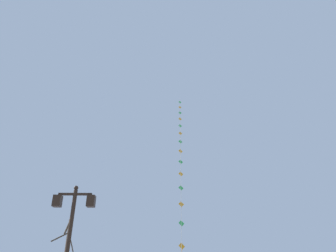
{
  "coord_description": "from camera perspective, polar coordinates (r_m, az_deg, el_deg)",
  "views": [
    {
      "loc": [
        0.36,
        -2.26,
        1.51
      ],
      "look_at": [
        0.78,
        19.7,
        12.65
      ],
      "focal_mm": 31.98,
      "sensor_mm": 36.0,
      "label": 1
    }
  ],
  "objects": [
    {
      "name": "kite_train",
      "position": [
        29.73,
        2.4,
        -5.06
      ],
      "size": [
        1.55,
        18.67,
        24.03
      ],
      "color": "brown",
      "rests_on": "ground_plane"
    },
    {
      "name": "twin_lantern_lamp_post",
      "position": [
        11.34,
        -18.02,
        -17.45
      ],
      "size": [
        1.48,
        0.28,
        4.49
      ],
      "color": "black",
      "rests_on": "ground_plane"
    }
  ]
}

